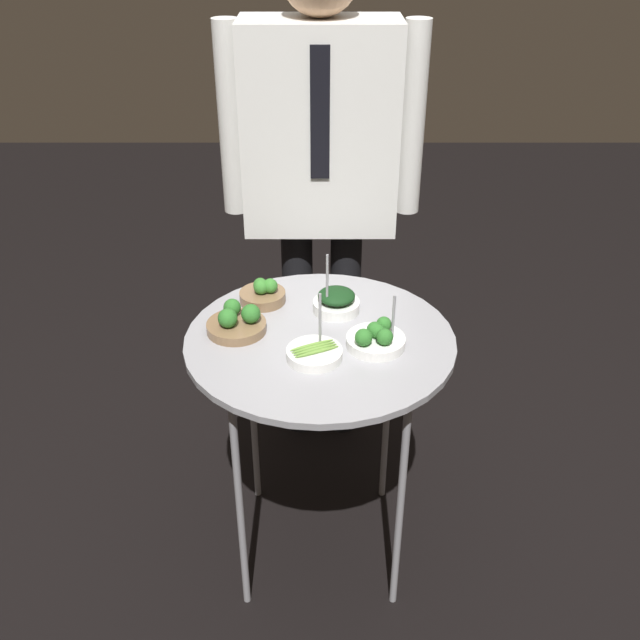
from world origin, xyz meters
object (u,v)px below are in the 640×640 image
bowl_spinach_mid_left (336,302)px  bowl_broccoli_front_left (263,293)px  serving_cart (320,355)px  waiter_figure (322,154)px  bowl_asparagus_front_right (314,353)px  bowl_broccoli_front_center (376,338)px  bowl_broccoli_back_right (237,322)px

bowl_spinach_mid_left → bowl_broccoli_front_left: (-0.20, 0.05, -0.00)m
serving_cart → bowl_spinach_mid_left: bearing=71.4°
bowl_spinach_mid_left → waiter_figure: size_ratio=0.11×
bowl_asparagus_front_right → bowl_broccoli_front_center: bearing=17.9°
waiter_figure → bowl_broccoli_front_left: bearing=-112.6°
bowl_spinach_mid_left → bowl_broccoli_back_right: (-0.26, -0.10, -0.00)m
bowl_broccoli_front_left → waiter_figure: (0.16, 0.39, 0.26)m
bowl_broccoli_front_left → bowl_broccoli_back_right: (-0.06, -0.15, 0.00)m
bowl_broccoli_front_center → bowl_spinach_mid_left: bearing=118.5°
bowl_spinach_mid_left → waiter_figure: waiter_figure is taller
bowl_spinach_mid_left → bowl_broccoli_front_center: size_ratio=1.22×
serving_cart → bowl_broccoli_front_left: 0.25m
bowl_spinach_mid_left → bowl_broccoli_front_left: bowl_spinach_mid_left is taller
bowl_broccoli_back_right → bowl_spinach_mid_left: bearing=21.0°
serving_cart → bowl_broccoli_back_right: bowl_broccoli_back_right is taller
bowl_broccoli_front_left → bowl_spinach_mid_left: bearing=-14.6°
serving_cart → bowl_broccoli_front_left: size_ratio=5.97×
bowl_broccoli_front_left → serving_cart: bearing=-49.2°
bowl_broccoli_front_center → bowl_broccoli_front_left: bearing=142.4°
serving_cart → bowl_asparagus_front_right: bowl_asparagus_front_right is taller
bowl_broccoli_back_right → bowl_asparagus_front_right: bearing=-32.0°
serving_cart → bowl_asparagus_front_right: (-0.01, -0.09, 0.07)m
bowl_spinach_mid_left → bowl_asparagus_front_right: bearing=-104.3°
bowl_broccoli_front_center → bowl_broccoli_back_right: 0.36m
bowl_spinach_mid_left → bowl_broccoli_back_right: size_ratio=1.17×
serving_cart → bowl_broccoli_front_left: bearing=130.8°
bowl_broccoli_front_center → bowl_asparagus_front_right: bearing=-162.1°
bowl_broccoli_front_center → bowl_broccoli_front_left: (-0.29, 0.23, -0.00)m
serving_cart → bowl_broccoli_front_center: (0.14, -0.05, 0.08)m
bowl_broccoli_front_center → waiter_figure: 0.68m
serving_cart → bowl_asparagus_front_right: bearing=-98.1°
serving_cart → waiter_figure: bearing=89.5°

